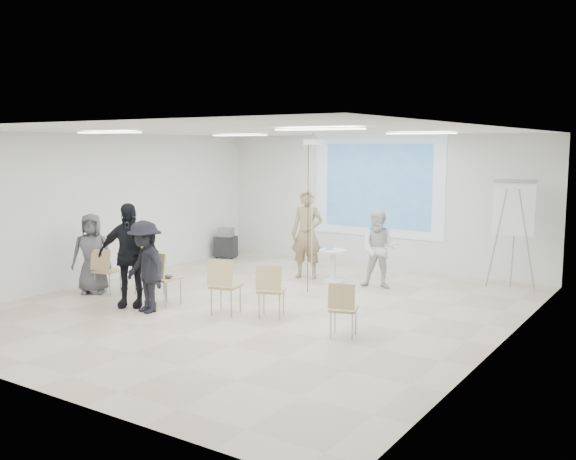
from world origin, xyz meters
The scene contains 30 objects.
floor centered at (0.00, 0.00, -0.05)m, with size 8.00×9.00×0.10m, color beige.
ceiling centered at (0.00, 0.00, 3.05)m, with size 8.00×9.00×0.10m, color white.
wall_back centered at (0.00, 4.55, 1.50)m, with size 8.00×0.10×3.00m, color silver.
wall_left centered at (-4.05, 0.00, 1.50)m, with size 0.10×9.00×3.00m, color silver.
wall_right centered at (4.05, 0.00, 1.50)m, with size 0.10×9.00×3.00m, color silver.
projection_halo centered at (0.00, 4.49, 1.85)m, with size 3.20×0.01×2.30m, color silver.
projection_image centered at (0.00, 4.47, 1.85)m, with size 2.60×0.01×1.90m, color teal.
pedestal_table centered at (0.04, 2.39, 0.39)m, with size 0.70×0.70×0.70m.
player_left centered at (-0.64, 2.49, 1.06)m, with size 0.77×0.52×2.12m, color #937E5A.
player_right centered at (1.03, 2.47, 0.85)m, with size 0.82×0.66×1.71m, color white.
controller_left centered at (-0.46, 2.74, 1.39)m, with size 0.04×0.11×0.04m, color white.
controller_right centered at (0.85, 2.72, 1.15)m, with size 0.04×0.11×0.04m, color white.
chair_far_left centered at (-2.98, -0.85, 0.52)m, with size 0.49×0.52×0.87m.
chair_left_mid centered at (-2.32, -0.48, 0.59)m, with size 0.56×0.59×0.99m.
chair_left_inner centered at (-1.48, -0.90, 0.56)m, with size 0.47×0.50×0.95m.
chair_center centered at (-0.22, -0.78, 0.56)m, with size 0.54×0.56×0.94m.
chair_right_inner centered at (0.54, -0.53, 0.52)m, with size 0.55×0.57×0.88m.
chair_right_far centered at (2.01, -0.82, 0.48)m, with size 0.49×0.51×0.82m.
red_jacket centered at (-2.30, -0.62, 0.72)m, with size 0.41×0.09×0.39m, color #B21E15.
laptop centered at (-1.47, -0.80, 0.51)m, with size 0.35×0.25×0.03m, color black.
audience_left centered at (-1.95, -1.21, 1.03)m, with size 1.20×0.72×2.06m, color black.
audience_mid centered at (-1.42, -1.34, 0.87)m, with size 1.13×0.62×1.74m, color black.
audience_outer centered at (-3.28, -0.89, 0.84)m, with size 0.82×0.54×1.69m, color #525155.
flipchart_easel centered at (3.20, 3.78, 1.56)m, with size 0.91×0.70×2.12m.
av_cart centered at (-3.62, 3.51, 0.34)m, with size 0.60×0.54×0.74m.
ceiling_projector centered at (0.10, 1.49, 2.69)m, with size 0.30×0.25×3.00m.
fluor_panel_nw centered at (-2.00, 2.00, 2.97)m, with size 1.20×0.30×0.02m, color white.
fluor_panel_ne centered at (2.00, 2.00, 2.97)m, with size 1.20×0.30×0.02m, color white.
fluor_panel_sw centered at (-2.00, -1.50, 2.97)m, with size 1.20×0.30×0.02m, color white.
fluor_panel_se centered at (2.00, -1.50, 2.97)m, with size 1.20×0.30×0.02m, color white.
Camera 1 is at (6.28, -8.75, 2.76)m, focal length 40.00 mm.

